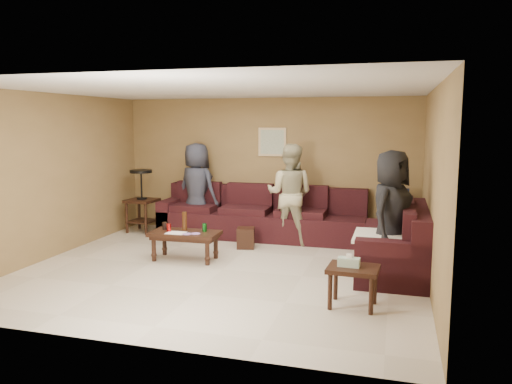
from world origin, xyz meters
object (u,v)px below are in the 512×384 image
Objects in this scene: coffee_table at (185,236)px; side_table_right at (353,272)px; waste_bin at (246,238)px; person_right at (390,214)px; sectional_sofa at (300,228)px; end_table_left at (142,200)px; person_left at (197,189)px; person_middle at (290,194)px.

coffee_table reaches higher than side_table_right.
person_right reaches higher than waste_bin.
waste_bin is (-1.92, 2.21, -0.23)m from side_table_right.
coffee_table is at bearing -142.18° from sectional_sofa.
end_table_left is at bearing 172.71° from sectional_sofa.
person_left is at bearing 164.93° from sectional_sofa.
person_middle reaches higher than sectional_sofa.
coffee_table is 0.61× the size of person_right.
person_middle is (-1.31, 2.76, 0.45)m from side_table_right.
coffee_table is 1.72× the size of side_table_right.
person_left is (-2.04, 0.55, 0.52)m from sectional_sofa.
side_table_right is 0.36× the size of person_middle.
side_table_right reaches higher than waste_bin.
waste_bin is at bearing 89.99° from person_right.
end_table_left is 2.38m from waste_bin.
person_middle is 1.00× the size of person_right.
person_left is at bearing 85.69° from person_right.
sectional_sofa is at bearing 72.54° from person_right.
sectional_sofa is 3.14m from end_table_left.
person_middle reaches higher than side_table_right.
person_right is at bearing -0.30° from coffee_table.
coffee_table is 2.89m from side_table_right.
coffee_table reaches higher than waste_bin.
sectional_sofa is at bearing 132.56° from person_middle.
coffee_table is 2.03m from person_middle.
end_table_left is 1.09m from person_left.
person_right is (2.97, -0.02, 0.48)m from coffee_table.
end_table_left is (-3.10, 0.40, 0.29)m from sectional_sofa.
person_right is at bearing 170.90° from person_left.
side_table_right is (2.60, -1.28, 0.03)m from coffee_table.
person_left is (1.06, 0.15, 0.23)m from end_table_left.
sectional_sofa is 3.96× the size of end_table_left.
end_table_left is 1.93× the size of side_table_right.
person_right reaches higher than end_table_left.
coffee_table is at bearing 124.04° from person_left.
sectional_sofa is at bearing -177.46° from person_left.
waste_bin is (2.25, -0.65, -0.45)m from end_table_left.
waste_bin is at bearing 131.06° from side_table_right.
end_table_left is 0.69× the size of person_right.
sectional_sofa is at bearing -7.29° from end_table_left.
person_right is at bearing -39.86° from sectional_sofa.
waste_bin is 1.59m from person_left.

